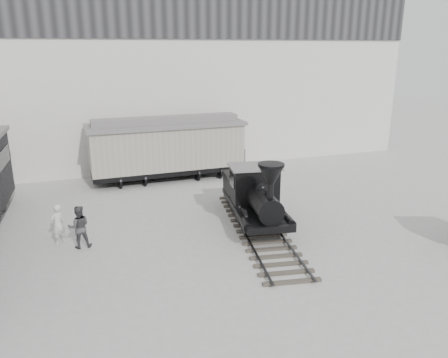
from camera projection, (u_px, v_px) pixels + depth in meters
name	position (u px, v px, depth m)	size (l,w,h in m)	color
ground	(255.00, 268.00, 15.50)	(90.00, 90.00, 0.00)	#9E9E9B
north_wall	(162.00, 80.00, 27.42)	(34.00, 2.51, 11.00)	silver
locomotive	(256.00, 199.00, 18.96)	(3.52, 9.46, 3.27)	#38332D
boxcar	(167.00, 147.00, 25.54)	(9.08, 2.88, 3.71)	black
visitor_a	(58.00, 224.00, 17.23)	(0.60, 0.39, 1.64)	silver
visitor_b	(79.00, 227.00, 16.88)	(0.83, 0.65, 1.71)	#414044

